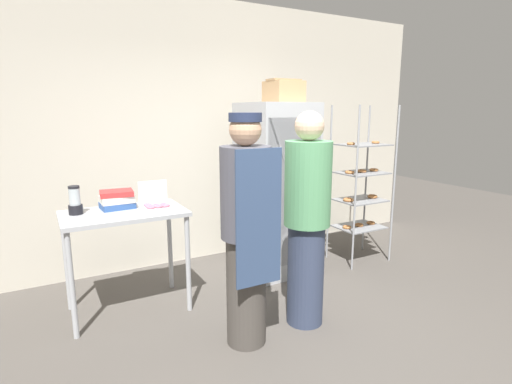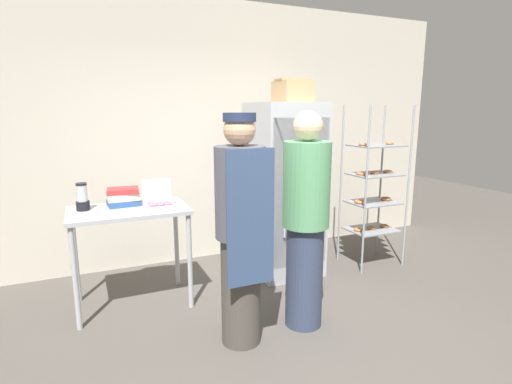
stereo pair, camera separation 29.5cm
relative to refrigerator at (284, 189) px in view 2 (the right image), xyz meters
The scene contains 11 objects.
ground_plane 1.86m from the refrigerator, 109.92° to the right, with size 14.00×14.00×0.00m, color #4C4742.
back_wall 1.15m from the refrigerator, 123.74° to the left, with size 6.40×0.12×3.00m, color beige.
refrigerator is the anchor object (origin of this frame).
baking_rack 1.06m from the refrigerator, 12.05° to the right, with size 0.61×0.47×1.82m.
prep_counter 1.66m from the refrigerator, behind, with size 1.02×0.62×0.91m.
donut_box 1.44m from the refrigerator, 167.12° to the right, with size 0.25×0.21×0.26m.
blender_pitcher 2.02m from the refrigerator, behind, with size 0.11×0.11×0.24m.
binder_stack 1.67m from the refrigerator, behind, with size 0.29×0.24×0.16m.
cardboard_storage_box 1.04m from the refrigerator, 20.42° to the right, with size 0.33×0.35×0.24m.
person_baker 1.49m from the refrigerator, 130.13° to the right, with size 0.37×0.39×1.75m.
person_customer 1.17m from the refrigerator, 109.29° to the right, with size 0.37×0.37×1.76m.
Camera 2 is at (-1.44, -2.24, 1.77)m, focal length 28.00 mm.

